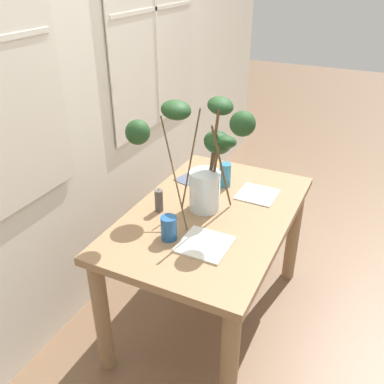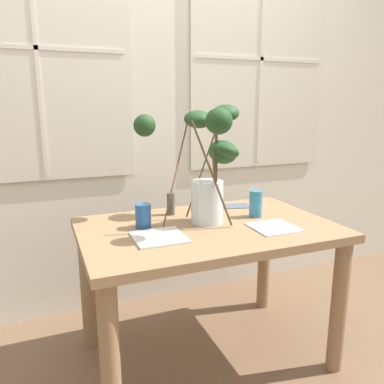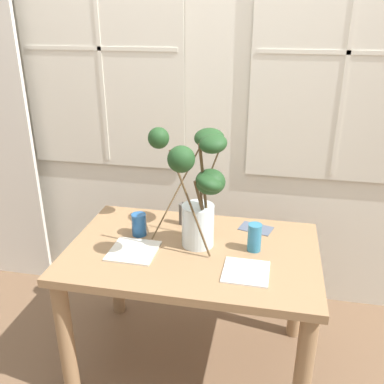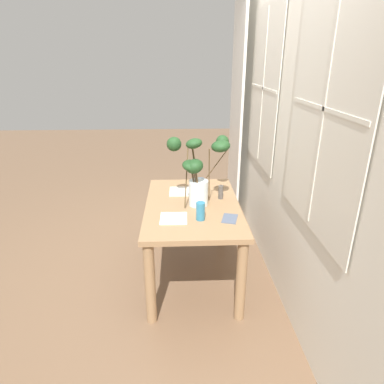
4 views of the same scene
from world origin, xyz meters
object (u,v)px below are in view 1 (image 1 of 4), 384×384
Objects in this scene: dining_table at (211,233)px; plate_square_left at (205,244)px; drinking_glass_blue_left at (169,228)px; drinking_glass_blue_right at (225,175)px; vase_with_branches at (203,156)px; pillar_candle at (159,201)px; plate_square_right at (257,194)px.

plate_square_left is at bearing -162.64° from dining_table.
drinking_glass_blue_right reaches higher than drinking_glass_blue_left.
pillar_candle is (-0.12, 0.20, -0.25)m from vase_with_branches.
dining_table is 10.43× the size of drinking_glass_blue_left.
vase_with_branches is at bearing 178.12° from drinking_glass_blue_right.
vase_with_branches reaches higher than pillar_candle.
vase_with_branches is 5.04× the size of drinking_glass_blue_left.
pillar_candle is (-0.41, 0.21, -0.01)m from drinking_glass_blue_right.
drinking_glass_blue_right is at bearing -1.88° from vase_with_branches.
dining_table is 8.76× the size of drinking_glass_blue_right.
dining_table is at bearing -67.43° from pillar_candle.
plate_square_right is at bearing -7.29° from plate_square_left.
plate_square_right is 1.55× the size of pillar_candle.
vase_with_branches is 0.40m from drinking_glass_blue_left.
vase_with_branches reaches higher than drinking_glass_blue_left.
vase_with_branches is at bearing 76.16° from dining_table.
drinking_glass_blue_left reaches higher than plate_square_left.
plate_square_right is (0.58, -0.25, -0.06)m from drinking_glass_blue_left.
drinking_glass_blue_left is 0.89× the size of pillar_candle.
vase_with_branches is 0.44m from plate_square_left.
plate_square_left is 0.39m from pillar_candle.
pillar_candle is (-0.38, 0.41, 0.06)m from plate_square_right.
plate_square_left is (0.02, -0.17, -0.05)m from drinking_glass_blue_left.
plate_square_right is 0.57m from pillar_candle.
vase_with_branches is at bearing -58.70° from pillar_candle.
plate_square_right is (0.28, -0.16, 0.13)m from dining_table.
plate_square_left is (-0.29, -0.14, -0.30)m from vase_with_branches.
drinking_glass_blue_left is at bearing 176.29° from drinking_glass_blue_right.
vase_with_branches is 0.46m from plate_square_right.
pillar_candle is at bearing 133.00° from plate_square_right.
drinking_glass_blue_right is at bearing 13.10° from plate_square_left.
drinking_glass_blue_right reaches higher than plate_square_left.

